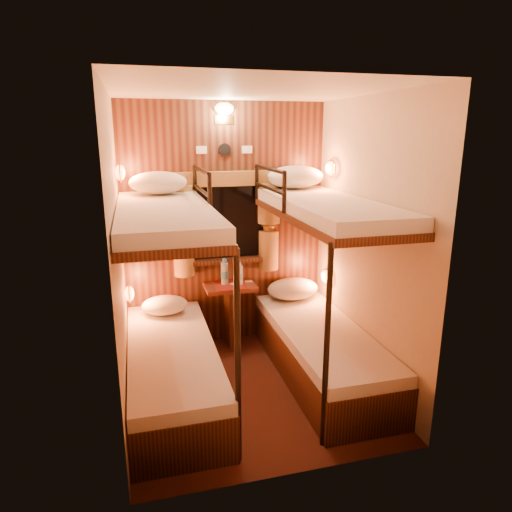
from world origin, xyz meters
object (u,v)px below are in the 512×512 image
object	(u,v)px
bunk_left	(171,333)
bunk_right	(321,317)
table	(230,307)
bottle_left	(225,273)
bottle_right	(240,275)

from	to	relation	value
bunk_left	bunk_right	world-z (taller)	same
table	bunk_left	bearing A→B (deg)	-129.67
bunk_right	bunk_left	bearing A→B (deg)	180.00
bottle_left	bottle_right	world-z (taller)	bottle_left
bunk_left	bunk_right	distance (m)	1.30
bunk_left	bottle_right	size ratio (longest dim) A/B	8.35
bunk_left	bottle_right	bearing A→B (deg)	46.08
bunk_right	bottle_left	distance (m)	1.09
bunk_left	table	size ratio (longest dim) A/B	2.90
bunk_right	table	bearing A→B (deg)	129.67
table	bottle_left	size ratio (longest dim) A/B	2.46
bunk_left	bottle_right	world-z (taller)	bunk_left
table	bunk_right	bearing A→B (deg)	-50.33
bunk_left	bottle_right	distance (m)	1.09
bunk_right	table	size ratio (longest dim) A/B	2.90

